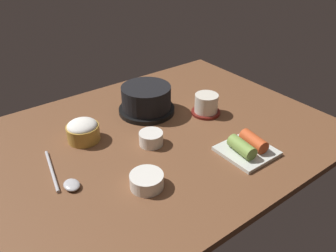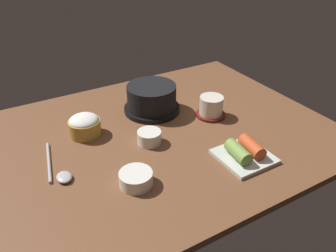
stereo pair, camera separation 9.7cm
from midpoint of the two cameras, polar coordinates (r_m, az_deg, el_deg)
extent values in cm
cube|color=brown|center=(99.17, -4.41, -1.93)|extent=(100.00, 76.00, 2.00)
cylinder|color=black|center=(110.03, -6.09, 2.67)|extent=(17.91, 17.91, 1.41)
cylinder|color=black|center=(107.97, -6.23, 4.71)|extent=(15.60, 15.60, 7.42)
cylinder|color=#D15619|center=(106.47, -6.33, 6.35)|extent=(13.73, 13.73, 0.60)
cylinder|color=#B78C38|center=(98.83, -16.74, -1.19)|extent=(9.10, 9.10, 4.61)
ellipsoid|color=white|center=(97.65, -16.95, -0.05)|extent=(8.37, 8.37, 3.18)
cylinder|color=maroon|center=(108.82, 3.82, 2.25)|extent=(9.25, 9.25, 0.80)
cylinder|color=silver|center=(107.25, 3.88, 3.77)|extent=(7.35, 7.35, 5.75)
cylinder|color=#C6D18C|center=(106.07, 3.93, 5.00)|extent=(6.25, 6.25, 0.40)
cylinder|color=white|center=(93.68, -5.81, -2.17)|extent=(6.64, 6.64, 3.63)
cylinder|color=#386B2D|center=(92.85, -5.85, -1.39)|extent=(5.45, 5.45, 0.50)
cube|color=silver|center=(92.02, 10.14, -4.25)|extent=(13.18, 13.18, 1.00)
cylinder|color=#7A9E47|center=(89.28, 9.25, -3.60)|extent=(4.51, 8.28, 3.58)
cylinder|color=#C64C23|center=(92.18, 11.28, -2.58)|extent=(4.65, 8.33, 3.58)
cylinder|color=white|center=(80.00, -7.09, -9.21)|extent=(7.95, 7.95, 3.40)
cylinder|color=#B73323|center=(79.10, -7.15, -8.44)|extent=(6.52, 6.52, 0.50)
cylinder|color=#B7B7BC|center=(90.72, -21.83, -7.03)|extent=(4.09, 16.79, 0.80)
ellipsoid|color=#B7B7BC|center=(84.30, -19.06, -9.43)|extent=(3.60, 4.68, 1.26)
camera|label=1|loc=(0.05, -92.86, -1.77)|focal=36.41mm
camera|label=2|loc=(0.05, 87.14, 1.77)|focal=36.41mm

